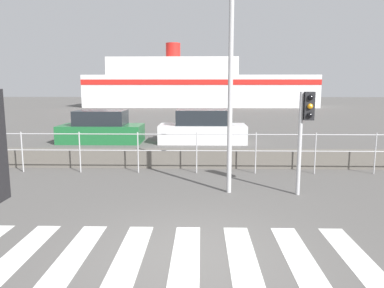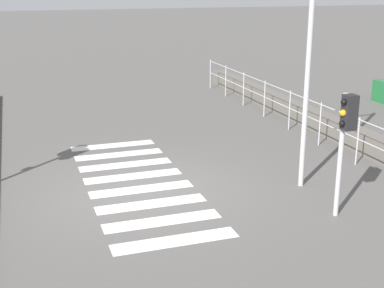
% 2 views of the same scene
% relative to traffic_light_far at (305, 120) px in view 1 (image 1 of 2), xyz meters
% --- Properties ---
extents(ground_plane, '(160.00, 160.00, 0.00)m').
position_rel_traffic_light_far_xyz_m(ground_plane, '(-2.66, -3.44, -1.88)').
color(ground_plane, '#565451').
extents(crosswalk, '(6.75, 2.40, 0.01)m').
position_rel_traffic_light_far_xyz_m(crosswalk, '(-3.21, -3.44, -1.87)').
color(crosswalk, silver).
rests_on(crosswalk, ground_plane).
extents(seawall, '(24.25, 0.55, 0.58)m').
position_rel_traffic_light_far_xyz_m(seawall, '(-2.66, 3.15, -1.59)').
color(seawall, '#605B54').
rests_on(seawall, ground_plane).
extents(harbor_fence, '(21.87, 0.04, 1.28)m').
position_rel_traffic_light_far_xyz_m(harbor_fence, '(-2.66, 2.27, -1.04)').
color(harbor_fence, '#B2B2B5').
rests_on(harbor_fence, ground_plane).
extents(traffic_light_far, '(0.34, 0.32, 2.55)m').
position_rel_traffic_light_far_xyz_m(traffic_light_far, '(0.00, 0.00, 0.00)').
color(traffic_light_far, '#B2B2B5').
rests_on(traffic_light_far, ground_plane).
extents(streetlamp, '(0.32, 1.26, 6.14)m').
position_rel_traffic_light_far_xyz_m(streetlamp, '(-1.81, -0.06, 1.93)').
color(streetlamp, '#B2B2B5').
rests_on(streetlamp, ground_plane).
extents(ferry_boat, '(28.40, 6.10, 7.84)m').
position_rel_traffic_light_far_xyz_m(ferry_boat, '(-3.35, 38.53, 0.70)').
color(ferry_boat, white).
rests_on(ferry_boat, ground_plane).
extents(parked_car_green, '(3.87, 1.85, 1.52)m').
position_rel_traffic_light_far_xyz_m(parked_car_green, '(-7.28, 8.48, -1.23)').
color(parked_car_green, '#1E6633').
rests_on(parked_car_green, ground_plane).
extents(parked_car_white, '(4.08, 1.71, 1.56)m').
position_rel_traffic_light_far_xyz_m(parked_car_white, '(-2.47, 8.48, -1.21)').
color(parked_car_white, silver).
rests_on(parked_car_white, ground_plane).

